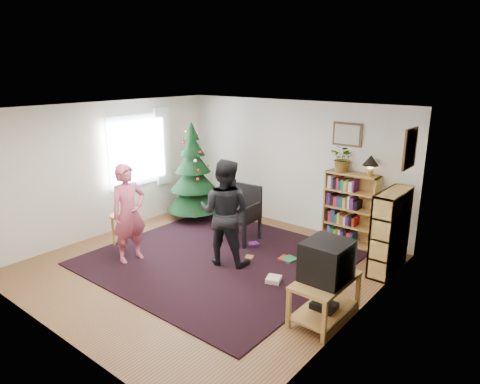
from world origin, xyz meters
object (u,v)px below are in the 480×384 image
Objects in this scene: stool at (120,222)px; potted_plant at (343,158)px; armchair at (244,211)px; table_lamp at (371,162)px; picture_right at (410,148)px; christmas_tree at (193,179)px; bookshelf_back at (350,208)px; crt_tv at (327,261)px; picture_back at (347,134)px; person_standing at (129,213)px; tv_stand at (325,295)px; bookshelf_right at (390,231)px; person_by_chair at (225,213)px.

stool is 4.13m from potted_plant.
armchair is 2.38m from table_lamp.
stool is (-1.57, -1.60, -0.11)m from armchair.
table_lamp is at bearing 143.75° from picture_right.
picture_right reaches higher than table_lamp.
armchair is at bearing -169.02° from picture_right.
armchair is at bearing -140.81° from potted_plant.
potted_plant is at bearing 180.00° from table_lamp.
christmas_tree is 1.58× the size of bookshelf_back.
crt_tv is (-0.26, -1.93, -1.15)m from picture_right.
picture_right is (1.33, -0.73, 0.00)m from picture_back.
person_standing is 4.12m from table_lamp.
table_lamp reaches higher than tv_stand.
christmas_tree reaches higher than potted_plant.
bookshelf_right is 1.61m from potted_plant.
crt_tv reaches higher than stool.
tv_stand is at bearing -0.00° from crt_tv.
armchair is (-2.53, -0.43, -0.10)m from bookshelf_right.
armchair is at bearing 45.44° from stool.
table_lamp is at bearing 38.25° from stool.
stool is at bearing -138.99° from armchair.
person_standing is at bearing -73.00° from christmas_tree.
armchair is (-1.56, -1.11, -0.10)m from bookshelf_back.
potted_plant reaches higher than crt_tv.
christmas_tree is 2.28m from person_by_chair.
bookshelf_back is 2.70× the size of potted_plant.
christmas_tree reaches higher than crt_tv.
person_standing is 1.56m from person_by_chair.
crt_tv is 1.18× the size of potted_plant.
christmas_tree is 1.19× the size of person_by_chair.
table_lamp is (-0.67, 0.67, 0.88)m from bookshelf_right.
christmas_tree reaches higher than bookshelf_back.
armchair is at bearing 149.58° from crt_tv.
picture_right reaches higher than armchair.
tv_stand is 3.98m from stool.
christmas_tree is 1.90m from stool.
bookshelf_back is at bearing 55.20° from bookshelf_right.
picture_back reaches higher than potted_plant.
christmas_tree is 1.58× the size of bookshelf_right.
person_by_chair is at bearing 167.64° from tv_stand.
picture_back is 1.50× the size of table_lamp.
picture_back is 0.27× the size of christmas_tree.
bookshelf_back is 0.75× the size of person_by_chair.
picture_back is at bearing -28.17° from person_standing.
bookshelf_back is at bearing 151.90° from picture_right.
tv_stand is at bearing -71.35° from bookshelf_back.
crt_tv is at bearing -71.40° from bookshelf_back.
picture_right is at bearing -48.60° from person_standing.
bookshelf_right is at bearing -34.21° from picture_back.
christmas_tree is at bearing 24.81° from person_standing.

